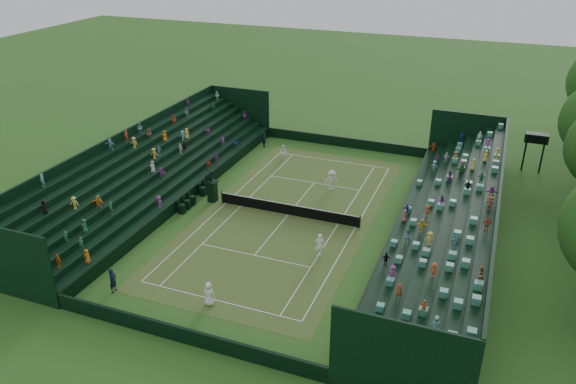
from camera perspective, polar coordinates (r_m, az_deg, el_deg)
name	(u,v)px	position (r m, az deg, el deg)	size (l,w,h in m)	color
ground	(288,215)	(44.15, 0.00, -2.34)	(160.00, 160.00, 0.00)	#2E5E1D
court_surface	(288,215)	(44.15, 0.00, -2.33)	(12.97, 26.77, 0.01)	#326A23
perimeter_wall_north	(344,142)	(57.74, 5.74, 5.07)	(17.17, 0.20, 1.00)	black
perimeter_wall_south	(183,335)	(32.07, -10.66, -14.08)	(17.17, 0.20, 1.00)	black
perimeter_wall_east	(396,229)	(41.97, 10.88, -3.67)	(0.20, 31.77, 1.00)	black
perimeter_wall_west	(193,192)	(47.33, -9.62, -0.01)	(0.20, 31.77, 1.00)	black
north_grandstand	(456,226)	(41.12, 16.71, -3.36)	(6.60, 32.00, 4.90)	black
south_grandstand	(149,173)	(49.04, -13.93, 1.86)	(6.60, 32.00, 4.90)	black
tennis_net	(288,209)	(43.91, 0.00, -1.73)	(11.67, 0.10, 1.06)	black
scoreboard_tower	(536,139)	(55.32, 23.91, 4.90)	(2.00, 1.00, 3.70)	black
umpire_chair	(212,189)	(46.23, -7.72, 0.35)	(0.84, 0.84, 2.65)	black
courtside_chairs	(198,195)	(46.92, -9.18, -0.34)	(0.50, 5.47, 1.09)	black
player_near_west	(209,294)	(34.33, -8.04, -10.22)	(0.77, 0.50, 1.57)	white
player_near_east	(320,245)	(38.52, 3.24, -5.41)	(0.65, 0.43, 1.78)	white
player_far_west	(284,153)	(53.89, -0.45, 3.99)	(0.77, 0.60, 1.58)	white
player_far_east	(331,180)	(47.99, 4.44, 1.21)	(1.17, 0.68, 1.82)	white
line_judge_north	(264,140)	(57.34, -2.42, 5.34)	(0.58, 0.38, 1.58)	black
line_judge_south	(113,280)	(36.73, -17.38, -8.56)	(0.60, 0.39, 1.64)	black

